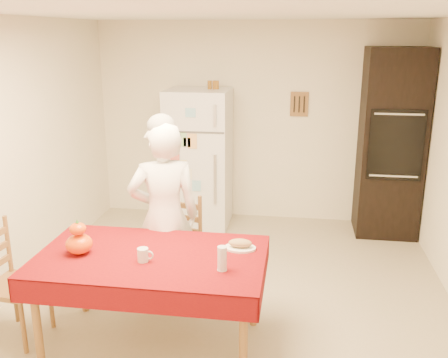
% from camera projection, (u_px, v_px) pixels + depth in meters
% --- Properties ---
extents(floor, '(4.50, 4.50, 0.00)m').
position_uv_depth(floor, '(230.00, 301.00, 4.54)').
color(floor, tan).
rests_on(floor, ground).
extents(room_shell, '(4.02, 4.52, 2.51)m').
position_uv_depth(room_shell, '(231.00, 125.00, 4.08)').
color(room_shell, '#F1E3CB').
rests_on(room_shell, ground).
extents(refrigerator, '(0.75, 0.74, 1.70)m').
position_uv_depth(refrigerator, '(199.00, 159.00, 6.18)').
color(refrigerator, white).
rests_on(refrigerator, floor).
extents(oven_cabinet, '(0.70, 0.62, 2.20)m').
position_uv_depth(oven_cabinet, '(391.00, 144.00, 5.82)').
color(oven_cabinet, black).
rests_on(oven_cabinet, floor).
extents(dining_table, '(1.70, 1.00, 0.76)m').
position_uv_depth(dining_table, '(151.00, 264.00, 3.72)').
color(dining_table, brown).
rests_on(dining_table, floor).
extents(chair_far, '(0.50, 0.49, 0.95)m').
position_uv_depth(chair_far, '(178.00, 243.00, 4.54)').
color(chair_far, brown).
rests_on(chair_far, floor).
extents(chair_left, '(0.44, 0.46, 0.95)m').
position_uv_depth(chair_left, '(8.00, 278.00, 3.89)').
color(chair_left, brown).
rests_on(chair_left, floor).
extents(seated_woman, '(0.71, 0.58, 1.67)m').
position_uv_depth(seated_woman, '(164.00, 218.00, 4.25)').
color(seated_woman, white).
rests_on(seated_woman, floor).
extents(coffee_mug, '(0.08, 0.08, 0.10)m').
position_uv_depth(coffee_mug, '(143.00, 255.00, 3.59)').
color(coffee_mug, silver).
rests_on(coffee_mug, dining_table).
extents(pumpkin_lower, '(0.20, 0.20, 0.15)m').
position_uv_depth(pumpkin_lower, '(79.00, 244.00, 3.71)').
color(pumpkin_lower, '#C63504').
rests_on(pumpkin_lower, dining_table).
extents(pumpkin_upper, '(0.12, 0.12, 0.09)m').
position_uv_depth(pumpkin_upper, '(78.00, 229.00, 3.68)').
color(pumpkin_upper, '#DC4905').
rests_on(pumpkin_upper, pumpkin_lower).
extents(wine_glass, '(0.07, 0.07, 0.18)m').
position_uv_depth(wine_glass, '(222.00, 258.00, 3.44)').
color(wine_glass, silver).
rests_on(wine_glass, dining_table).
extents(bread_plate, '(0.24, 0.24, 0.02)m').
position_uv_depth(bread_plate, '(240.00, 248.00, 3.80)').
color(bread_plate, white).
rests_on(bread_plate, dining_table).
extents(bread_loaf, '(0.18, 0.10, 0.06)m').
position_uv_depth(bread_loaf, '(240.00, 243.00, 3.79)').
color(bread_loaf, '#9E814E').
rests_on(bread_loaf, bread_plate).
extents(spice_jar_left, '(0.05, 0.05, 0.10)m').
position_uv_depth(spice_jar_left, '(210.00, 85.00, 5.95)').
color(spice_jar_left, brown).
rests_on(spice_jar_left, refrigerator).
extents(spice_jar_mid, '(0.05, 0.05, 0.10)m').
position_uv_depth(spice_jar_mid, '(215.00, 85.00, 5.94)').
color(spice_jar_mid, brown).
rests_on(spice_jar_mid, refrigerator).
extents(spice_jar_right, '(0.05, 0.05, 0.10)m').
position_uv_depth(spice_jar_right, '(217.00, 85.00, 5.94)').
color(spice_jar_right, '#8E5B19').
rests_on(spice_jar_right, refrigerator).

